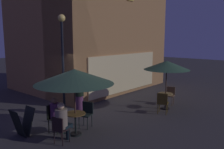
% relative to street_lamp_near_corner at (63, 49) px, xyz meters
% --- Properties ---
extents(ground_plane, '(60.00, 60.00, 0.00)m').
position_rel_street_lamp_near_corner_xyz_m(ground_plane, '(-0.33, -0.41, -2.77)').
color(ground_plane, '#343131').
extents(cafe_building, '(8.23, 6.77, 7.55)m').
position_rel_street_lamp_near_corner_xyz_m(cafe_building, '(3.69, 2.53, 1.00)').
color(cafe_building, '#A77547').
rests_on(cafe_building, ground).
extents(street_lamp_near_corner, '(0.30, 0.30, 4.13)m').
position_rel_street_lamp_near_corner_xyz_m(street_lamp_near_corner, '(0.00, 0.00, 0.00)').
color(street_lamp_near_corner, black).
rests_on(street_lamp_near_corner, ground).
extents(menu_sandwich_board, '(0.65, 0.55, 0.92)m').
position_rel_street_lamp_near_corner_xyz_m(menu_sandwich_board, '(-2.20, -0.65, -2.30)').
color(menu_sandwich_board, black).
rests_on(menu_sandwich_board, ground).
extents(cafe_table_0, '(0.67, 0.67, 0.72)m').
position_rel_street_lamp_near_corner_xyz_m(cafe_table_0, '(3.57, -2.75, -2.27)').
color(cafe_table_0, black).
rests_on(cafe_table_0, ground).
extents(cafe_table_1, '(0.68, 0.68, 0.75)m').
position_rel_street_lamp_near_corner_xyz_m(cafe_table_1, '(-1.00, -1.89, -2.24)').
color(cafe_table_1, black).
rests_on(cafe_table_1, ground).
extents(patio_umbrella_0, '(2.04, 2.04, 2.21)m').
position_rel_street_lamp_near_corner_xyz_m(patio_umbrella_0, '(3.57, -2.75, -0.78)').
color(patio_umbrella_0, black).
rests_on(patio_umbrella_0, ground).
extents(patio_umbrella_1, '(2.58, 2.58, 2.23)m').
position_rel_street_lamp_near_corner_xyz_m(patio_umbrella_1, '(-1.00, -1.89, -0.79)').
color(patio_umbrella_1, black).
rests_on(patio_umbrella_1, ground).
extents(cafe_chair_0, '(0.49, 0.49, 0.85)m').
position_rel_street_lamp_near_corner_xyz_m(cafe_chair_0, '(4.41, -2.56, -2.25)').
color(cafe_chair_0, brown).
rests_on(cafe_chair_0, ground).
extents(cafe_chair_1, '(0.56, 0.56, 0.92)m').
position_rel_street_lamp_near_corner_xyz_m(cafe_chair_1, '(2.82, -3.02, -2.22)').
color(cafe_chair_1, '#523F15').
rests_on(cafe_chair_1, ground).
extents(cafe_chair_2, '(0.54, 0.54, 0.91)m').
position_rel_street_lamp_near_corner_xyz_m(cafe_chair_2, '(-0.26, -1.64, -2.22)').
color(cafe_chair_2, black).
rests_on(cafe_chair_2, ground).
extents(cafe_chair_3, '(0.53, 0.53, 0.97)m').
position_rel_street_lamp_near_corner_xyz_m(cafe_chair_3, '(-1.35, -1.11, -2.19)').
color(cafe_chair_3, black).
rests_on(cafe_chair_3, ground).
extents(cafe_chair_4, '(0.49, 0.49, 0.87)m').
position_rel_street_lamp_near_corner_xyz_m(cafe_chair_4, '(-1.77, -2.06, -2.25)').
color(cafe_chair_4, black).
rests_on(cafe_chair_4, ground).
extents(patron_seated_0, '(0.44, 0.52, 1.23)m').
position_rel_street_lamp_near_corner_xyz_m(patron_seated_0, '(-1.29, -1.24, -2.08)').
color(patron_seated_0, '#274238').
rests_on(patron_seated_0, ground).
extents(patron_seated_1, '(0.55, 0.45, 1.29)m').
position_rel_street_lamp_near_corner_xyz_m(patron_seated_1, '(-1.64, -2.03, -2.04)').
color(patron_seated_1, black).
rests_on(patron_seated_1, ground).
extents(patron_standing_2, '(0.37, 0.37, 1.68)m').
position_rel_street_lamp_near_corner_xyz_m(patron_standing_2, '(0.39, -0.50, -1.93)').
color(patron_standing_2, '#62315C').
rests_on(patron_standing_2, ground).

